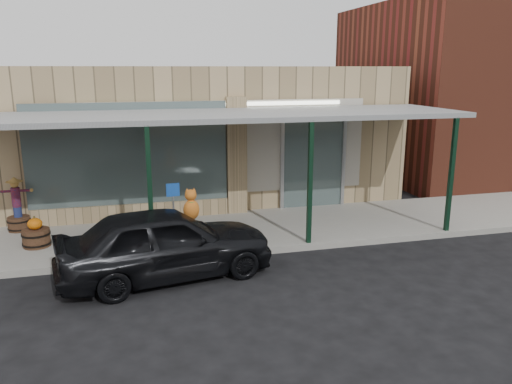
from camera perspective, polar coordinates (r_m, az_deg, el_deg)
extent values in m
plane|color=black|center=(9.57, 0.11, -11.73)|extent=(120.00, 120.00, 0.00)
cube|color=gray|center=(12.81, -3.87, -4.61)|extent=(40.00, 3.20, 0.15)
cube|color=tan|center=(16.81, -6.83, 6.87)|extent=(12.00, 6.00, 4.20)
cube|color=#4E5F5F|center=(13.59, -14.30, 4.01)|extent=(5.20, 0.06, 2.80)
cube|color=#4E5F5F|center=(14.71, 6.50, 3.50)|extent=(1.80, 0.06, 2.80)
cube|color=tan|center=(13.96, -2.26, 3.86)|extent=(0.55, 0.30, 3.40)
cube|color=tan|center=(13.98, -13.92, -2.22)|extent=(5.20, 0.30, 0.50)
cube|color=#AAA396|center=(13.86, -5.17, 4.99)|extent=(9.00, 0.02, 2.60)
cube|color=white|center=(13.69, -5.26, 9.94)|extent=(7.50, 0.03, 0.10)
cube|color=gray|center=(12.19, -4.10, 8.76)|extent=(12.00, 3.00, 0.12)
cube|color=black|center=(10.82, -12.01, -0.23)|extent=(0.10, 0.10, 2.95)
cube|color=black|center=(11.51, 6.18, 0.84)|extent=(0.10, 0.10, 2.95)
cube|color=black|center=(13.24, 21.39, 1.67)|extent=(0.10, 0.10, 2.95)
cube|color=brown|center=(23.19, 27.05, 10.25)|extent=(12.00, 8.00, 6.50)
cylinder|color=#533021|center=(14.00, -25.44, -3.27)|extent=(0.69, 0.69, 0.36)
cylinder|color=navy|center=(13.91, -25.58, -2.04)|extent=(0.25, 0.25, 0.27)
cylinder|color=maroon|center=(13.82, -25.74, -0.53)|extent=(0.28, 0.28, 0.49)
sphere|color=#B09043|center=(13.75, -25.89, 0.83)|extent=(0.20, 0.20, 0.20)
cone|color=#B09043|center=(13.73, -25.94, 1.30)|extent=(0.32, 0.32, 0.12)
cylinder|color=#533021|center=(12.59, -23.80, -4.81)|extent=(0.72, 0.72, 0.41)
ellipsoid|color=orange|center=(12.49, -23.95, -3.35)|extent=(0.33, 0.33, 0.26)
cylinder|color=#4C471E|center=(12.45, -24.02, -2.68)|extent=(0.04, 0.04, 0.06)
cylinder|color=gray|center=(11.69, -9.34, -3.23)|extent=(0.04, 0.04, 1.16)
cube|color=#174AB0|center=(11.50, -9.48, 0.24)|extent=(0.30, 0.05, 0.30)
imported|color=black|center=(10.25, -10.27, -5.73)|extent=(4.53, 2.46, 1.46)
ellipsoid|color=#C86023|center=(10.96, -7.39, -2.03)|extent=(0.35, 0.29, 0.45)
sphere|color=#C86023|center=(10.92, -7.47, -0.37)|extent=(0.26, 0.26, 0.26)
cylinder|color=#1A7822|center=(10.91, -7.42, -1.12)|extent=(0.17, 0.17, 0.02)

